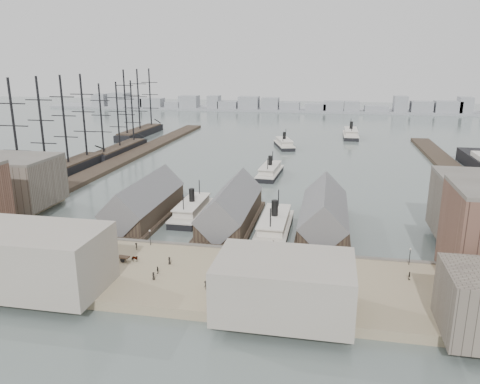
% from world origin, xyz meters
% --- Properties ---
extents(ground, '(900.00, 900.00, 0.00)m').
position_xyz_m(ground, '(0.00, 0.00, 0.00)').
color(ground, '#515D5A').
rests_on(ground, ground).
extents(quay, '(180.00, 30.00, 2.00)m').
position_xyz_m(quay, '(0.00, -20.00, 1.00)').
color(quay, gray).
rests_on(quay, ground).
extents(seawall, '(180.00, 1.20, 2.30)m').
position_xyz_m(seawall, '(0.00, -5.20, 1.15)').
color(seawall, '#59544C').
rests_on(seawall, ground).
extents(west_wharf, '(10.00, 220.00, 1.60)m').
position_xyz_m(west_wharf, '(-68.00, 100.00, 0.80)').
color(west_wharf, '#2D231C').
rests_on(west_wharf, ground).
extents(east_wharf, '(10.00, 180.00, 1.60)m').
position_xyz_m(east_wharf, '(78.00, 90.00, 0.80)').
color(east_wharf, '#2D231C').
rests_on(east_wharf, ground).
extents(ferry_shed_west, '(14.00, 42.00, 12.60)m').
position_xyz_m(ferry_shed_west, '(-26.00, 16.88, 4.64)').
color(ferry_shed_west, '#2D231C').
rests_on(ferry_shed_west, ground).
extents(ferry_shed_center, '(14.00, 42.00, 12.60)m').
position_xyz_m(ferry_shed_center, '(0.00, 16.88, 4.64)').
color(ferry_shed_center, '#2D231C').
rests_on(ferry_shed_center, ground).
extents(ferry_shed_east, '(14.00, 42.00, 12.60)m').
position_xyz_m(ferry_shed_east, '(26.00, 16.88, 4.64)').
color(ferry_shed_east, '#2D231C').
rests_on(ferry_shed_east, ground).
extents(warehouse_west_back, '(26.00, 20.00, 14.00)m').
position_xyz_m(warehouse_west_back, '(-70.00, 18.00, 9.00)').
color(warehouse_west_back, '#60564C').
rests_on(warehouse_west_back, west_land).
extents(street_bldg_center, '(24.00, 16.00, 10.00)m').
position_xyz_m(street_bldg_center, '(20.00, -32.00, 7.00)').
color(street_bldg_center, gray).
rests_on(street_bldg_center, quay).
extents(street_bldg_west, '(30.00, 16.00, 12.00)m').
position_xyz_m(street_bldg_west, '(-30.00, -32.00, 8.00)').
color(street_bldg_west, gray).
rests_on(street_bldg_west, quay).
extents(lamp_post_far_w, '(0.44, 0.44, 3.92)m').
position_xyz_m(lamp_post_far_w, '(-45.00, -7.00, 4.71)').
color(lamp_post_far_w, black).
rests_on(lamp_post_far_w, quay).
extents(lamp_post_near_w, '(0.44, 0.44, 3.92)m').
position_xyz_m(lamp_post_near_w, '(-15.00, -7.00, 4.71)').
color(lamp_post_near_w, black).
rests_on(lamp_post_near_w, quay).
extents(lamp_post_near_e, '(0.44, 0.44, 3.92)m').
position_xyz_m(lamp_post_near_e, '(15.00, -7.00, 4.71)').
color(lamp_post_near_e, black).
rests_on(lamp_post_near_e, quay).
extents(lamp_post_far_e, '(0.44, 0.44, 3.92)m').
position_xyz_m(lamp_post_far_e, '(45.00, -7.00, 4.71)').
color(lamp_post_far_e, black).
rests_on(lamp_post_far_e, quay).
extents(far_shore, '(500.00, 40.00, 15.72)m').
position_xyz_m(far_shore, '(-2.07, 334.14, 3.91)').
color(far_shore, gray).
rests_on(far_shore, ground).
extents(ferry_docked_west, '(7.70, 25.68, 9.17)m').
position_xyz_m(ferry_docked_west, '(-13.00, 21.60, 2.15)').
color(ferry_docked_west, black).
rests_on(ferry_docked_west, ground).
extents(ferry_docked_east, '(8.36, 27.87, 9.95)m').
position_xyz_m(ferry_docked_east, '(13.00, 11.79, 2.33)').
color(ferry_docked_east, black).
rests_on(ferry_docked_east, ground).
extents(ferry_open_near, '(8.88, 25.37, 8.92)m').
position_xyz_m(ferry_open_near, '(3.30, 76.75, 2.09)').
color(ferry_open_near, black).
rests_on(ferry_open_near, ground).
extents(ferry_open_mid, '(14.35, 26.04, 8.91)m').
position_xyz_m(ferry_open_mid, '(2.31, 143.22, 2.09)').
color(ferry_open_mid, black).
rests_on(ferry_open_mid, ground).
extents(ferry_open_far, '(8.87, 29.31, 10.46)m').
position_xyz_m(ferry_open_far, '(38.73, 184.16, 2.45)').
color(ferry_open_far, black).
rests_on(ferry_open_far, ground).
extents(sailing_ship_near, '(9.70, 66.82, 39.88)m').
position_xyz_m(sailing_ship_near, '(-80.17, 59.12, 2.93)').
color(sailing_ship_near, black).
rests_on(sailing_ship_near, ground).
extents(sailing_ship_mid, '(8.61, 49.74, 35.39)m').
position_xyz_m(sailing_ship_mid, '(-77.67, 111.04, 2.53)').
color(sailing_ship_mid, black).
rests_on(sailing_ship_mid, ground).
extents(sailing_ship_far, '(9.86, 54.75, 40.52)m').
position_xyz_m(sailing_ship_far, '(-90.07, 166.79, 2.93)').
color(sailing_ship_far, black).
rests_on(sailing_ship_far, ground).
extents(horse_cart_left, '(4.28, 4.17, 1.55)m').
position_xyz_m(horse_cart_left, '(-30.76, -12.74, 2.79)').
color(horse_cart_left, black).
rests_on(horse_cart_left, quay).
extents(horse_cart_center, '(4.89, 1.79, 1.50)m').
position_xyz_m(horse_cart_center, '(-15.67, -17.05, 2.78)').
color(horse_cart_center, black).
rests_on(horse_cart_center, quay).
extents(horse_cart_right, '(4.75, 2.74, 1.45)m').
position_xyz_m(horse_cart_right, '(8.61, -19.17, 2.76)').
color(horse_cart_right, black).
rests_on(horse_cart_right, quay).
extents(pedestrian_0, '(0.71, 0.67, 1.57)m').
position_xyz_m(pedestrian_0, '(-41.75, -13.05, 2.79)').
color(pedestrian_0, black).
rests_on(pedestrian_0, quay).
extents(pedestrian_1, '(1.06, 1.00, 1.73)m').
position_xyz_m(pedestrian_1, '(-45.77, -19.91, 2.87)').
color(pedestrian_1, black).
rests_on(pedestrian_1, quay).
extents(pedestrian_2, '(0.77, 1.15, 1.66)m').
position_xyz_m(pedestrian_2, '(-17.22, -10.30, 2.83)').
color(pedestrian_2, black).
rests_on(pedestrian_2, quay).
extents(pedestrian_3, '(0.42, 0.96, 1.62)m').
position_xyz_m(pedestrian_3, '(-7.59, -21.70, 2.81)').
color(pedestrian_3, black).
rests_on(pedestrian_3, quay).
extents(pedestrian_4, '(0.86, 1.00, 1.72)m').
position_xyz_m(pedestrian_4, '(-6.72, -16.70, 2.86)').
color(pedestrian_4, black).
rests_on(pedestrian_4, quay).
extents(pedestrian_5, '(0.74, 0.61, 1.78)m').
position_xyz_m(pedestrian_5, '(14.07, -19.53, 2.89)').
color(pedestrian_5, black).
rests_on(pedestrian_5, quay).
extents(pedestrian_6, '(0.91, 0.97, 1.58)m').
position_xyz_m(pedestrian_6, '(17.05, -8.05, 2.79)').
color(pedestrian_6, black).
rests_on(pedestrian_6, quay).
extents(pedestrian_7, '(1.28, 1.12, 1.72)m').
position_xyz_m(pedestrian_7, '(25.38, -26.67, 2.86)').
color(pedestrian_7, black).
rests_on(pedestrian_7, quay).
extents(pedestrian_8, '(0.61, 1.10, 1.77)m').
position_xyz_m(pedestrian_8, '(43.92, -14.64, 2.88)').
color(pedestrian_8, black).
rests_on(pedestrian_8, quay).
extents(pedestrian_9, '(0.56, 0.85, 1.73)m').
position_xyz_m(pedestrian_9, '(49.51, -22.68, 2.87)').
color(pedestrian_9, black).
rests_on(pedestrian_9, quay).
extents(pedestrian_10, '(0.86, 1.23, 1.74)m').
position_xyz_m(pedestrian_10, '(4.13, -26.52, 2.87)').
color(pedestrian_10, black).
rests_on(pedestrian_10, quay).
extents(pedestrian_11, '(0.86, 0.97, 1.66)m').
position_xyz_m(pedestrian_11, '(-7.39, -24.56, 2.83)').
color(pedestrian_11, black).
rests_on(pedestrian_11, quay).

